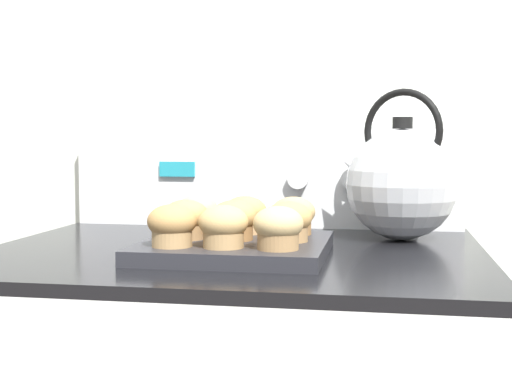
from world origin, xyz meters
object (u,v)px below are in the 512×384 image
object	(u,v)px
muffin_r2_c2	(293,216)
tea_kettle	(401,182)
muffin_pan	(236,247)
muffin_r1_c2	(289,221)
muffin_r0_c0	(172,226)
muffin_r2_c1	(245,215)
muffin_r0_c1	(223,226)
muffin_r0_c2	(278,228)
muffin_r2_c0	(197,214)
muffin_r1_c0	(186,219)
muffin_r1_c1	(234,220)

from	to	relation	value
muffin_r2_c2	tea_kettle	distance (m)	0.22
muffin_pan	muffin_r1_c2	world-z (taller)	muffin_r1_c2
muffin_r0_c0	muffin_r2_c1	xyz separation A→B (m)	(0.07, 0.16, 0.00)
muffin_r1_c2	muffin_r0_c0	bearing A→B (deg)	-152.70
muffin_r0_c0	tea_kettle	distance (m)	0.43
muffin_r0_c1	muffin_r0_c2	size ratio (longest dim) A/B	1.00
muffin_r0_c0	muffin_r2_c0	bearing A→B (deg)	91.77
muffin_r0_c1	muffin_r2_c0	world-z (taller)	same
muffin_r0_c2	muffin_r2_c0	world-z (taller)	same
muffin_r0_c2	muffin_r0_c1	bearing A→B (deg)	178.62
muffin_r2_c0	muffin_r2_c1	bearing A→B (deg)	2.02
muffin_r0_c1	muffin_r2_c1	bearing A→B (deg)	89.81
muffin_r0_c0	muffin_r1_c0	size ratio (longest dim) A/B	1.00
muffin_r0_c1	muffin_r1_c2	xyz separation A→B (m)	(0.08, 0.08, 0.00)
muffin_r1_c2	tea_kettle	size ratio (longest dim) A/B	0.27
muffin_r1_c1	muffin_r2_c1	world-z (taller)	same
muffin_pan	muffin_r0_c2	distance (m)	0.12
muffin_r2_c1	muffin_r1_c1	bearing A→B (deg)	-91.55
muffin_r0_c1	muffin_r2_c0	xyz separation A→B (m)	(-0.08, 0.15, 0.00)
muffin_r0_c0	muffin_r0_c2	xyz separation A→B (m)	(0.15, 0.00, 0.00)
muffin_pan	muffin_r1_c0	bearing A→B (deg)	-179.73
muffin_r0_c0	muffin_r0_c2	distance (m)	0.15
tea_kettle	muffin_r2_c0	bearing A→B (deg)	-157.72
muffin_r0_c1	muffin_r2_c1	distance (m)	0.15
muffin_pan	muffin_r0_c1	xyz separation A→B (m)	(-0.00, -0.07, 0.04)
muffin_r0_c0	muffin_r1_c0	xyz separation A→B (m)	(-0.00, 0.08, 0.00)
muffin_r1_c1	muffin_r1_c2	world-z (taller)	same
muffin_r0_c1	muffin_r1_c0	size ratio (longest dim) A/B	1.00
muffin_r0_c0	muffin_r2_c0	size ratio (longest dim) A/B	1.00
muffin_r2_c1	muffin_r2_c2	distance (m)	0.08
muffin_r2_c0	tea_kettle	distance (m)	0.35
muffin_r1_c0	muffin_r2_c0	bearing A→B (deg)	91.96
tea_kettle	muffin_r0_c1	bearing A→B (deg)	-131.14
muffin_r1_c2	tea_kettle	world-z (taller)	tea_kettle
muffin_r0_c1	muffin_r2_c2	xyz separation A→B (m)	(0.08, 0.15, 0.00)
muffin_pan	muffin_r0_c1	size ratio (longest dim) A/B	3.92
muffin_r0_c2	muffin_r1_c0	world-z (taller)	same
muffin_r1_c0	muffin_r1_c2	distance (m)	0.16
muffin_r2_c2	muffin_r0_c2	bearing A→B (deg)	-90.33
muffin_r0_c1	tea_kettle	world-z (taller)	tea_kettle
muffin_r0_c2	tea_kettle	xyz separation A→B (m)	(0.17, 0.28, 0.05)
muffin_r1_c1	muffin_r0_c1	bearing A→B (deg)	-88.84
muffin_r1_c1	muffin_r2_c2	size ratio (longest dim) A/B	1.00
muffin_r0_c0	muffin_r1_c2	bearing A→B (deg)	27.30
muffin_r2_c1	tea_kettle	xyz separation A→B (m)	(0.25, 0.13, 0.05)
muffin_pan	muffin_r0_c0	distance (m)	0.12
muffin_pan	muffin_r2_c2	bearing A→B (deg)	46.23
muffin_r2_c1	tea_kettle	size ratio (longest dim) A/B	0.27
muffin_r1_c2	muffin_r2_c2	world-z (taller)	same
muffin_r2_c1	muffin_r1_c2	bearing A→B (deg)	-43.15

